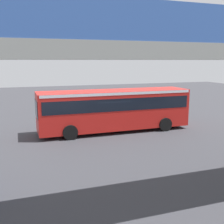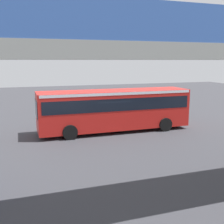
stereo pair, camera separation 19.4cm
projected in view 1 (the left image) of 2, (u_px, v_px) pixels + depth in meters
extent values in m
plane|color=#38383D|center=(109.00, 132.00, 21.15)|extent=(80.00, 80.00, 0.00)
cube|color=red|center=(115.00, 109.00, 21.09)|extent=(11.50, 2.55, 2.86)
cube|color=black|center=(115.00, 102.00, 20.99)|extent=(11.04, 2.59, 0.90)
cube|color=white|center=(115.00, 92.00, 20.85)|extent=(11.27, 2.58, 0.20)
cube|color=black|center=(36.00, 109.00, 19.17)|extent=(0.04, 2.24, 1.20)
cylinder|color=black|center=(70.00, 132.00, 18.94)|extent=(1.04, 0.30, 1.04)
cylinder|color=black|center=(64.00, 124.00, 21.30)|extent=(1.04, 0.30, 1.04)
cylinder|color=black|center=(165.00, 124.00, 21.31)|extent=(1.04, 0.30, 1.04)
cylinder|color=black|center=(150.00, 118.00, 23.67)|extent=(1.04, 0.30, 1.04)
cylinder|color=slate|center=(128.00, 103.00, 26.25)|extent=(0.08, 0.08, 2.80)
cube|color=red|center=(128.00, 91.00, 26.05)|extent=(0.04, 0.60, 0.60)
cube|color=silver|center=(139.00, 120.00, 25.52)|extent=(2.00, 0.20, 0.01)
cube|color=silver|center=(97.00, 123.00, 24.23)|extent=(2.00, 0.20, 0.01)
cube|color=silver|center=(50.00, 126.00, 22.94)|extent=(2.00, 0.20, 0.01)
cube|color=gray|center=(208.00, 53.00, 9.79)|extent=(26.74, 2.60, 0.50)
cube|color=#3359A5|center=(188.00, 33.00, 10.81)|extent=(26.74, 0.08, 1.10)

